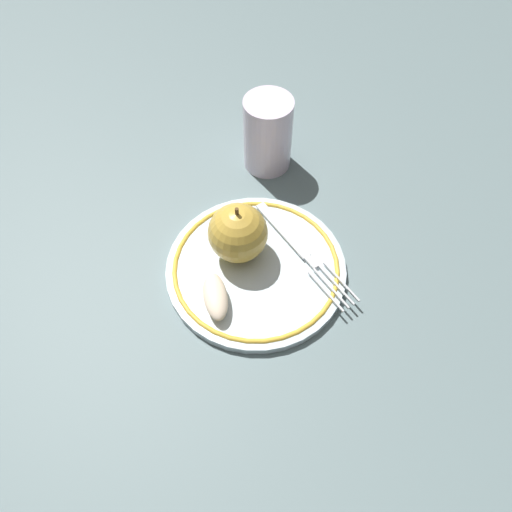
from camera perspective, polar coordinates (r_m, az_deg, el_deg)
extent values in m
plane|color=slate|center=(0.62, -2.09, -2.07)|extent=(2.00, 2.00, 0.00)
cylinder|color=silver|center=(0.62, 0.00, -1.47)|extent=(0.22, 0.22, 0.01)
torus|color=gold|center=(0.61, 0.00, -1.20)|extent=(0.21, 0.21, 0.01)
sphere|color=gold|center=(0.59, -2.08, 2.65)|extent=(0.07, 0.07, 0.07)
cylinder|color=brown|center=(0.56, -2.20, 5.06)|extent=(0.00, 0.00, 0.01)
ellipsoid|color=beige|center=(0.58, -4.56, -4.67)|extent=(0.07, 0.06, 0.02)
cube|color=silver|center=(0.64, 3.05, 3.02)|extent=(0.06, 0.10, 0.00)
cube|color=silver|center=(0.62, 6.38, -0.71)|extent=(0.02, 0.02, 0.00)
cube|color=silver|center=(0.60, 7.97, -4.03)|extent=(0.03, 0.06, 0.00)
cube|color=silver|center=(0.60, 8.56, -3.65)|extent=(0.03, 0.06, 0.00)
cube|color=silver|center=(0.60, 9.14, -3.27)|extent=(0.03, 0.06, 0.00)
cube|color=silver|center=(0.61, 9.72, -2.90)|extent=(0.03, 0.06, 0.00)
cylinder|color=white|center=(0.70, 1.35, 13.77)|extent=(0.07, 0.07, 0.11)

